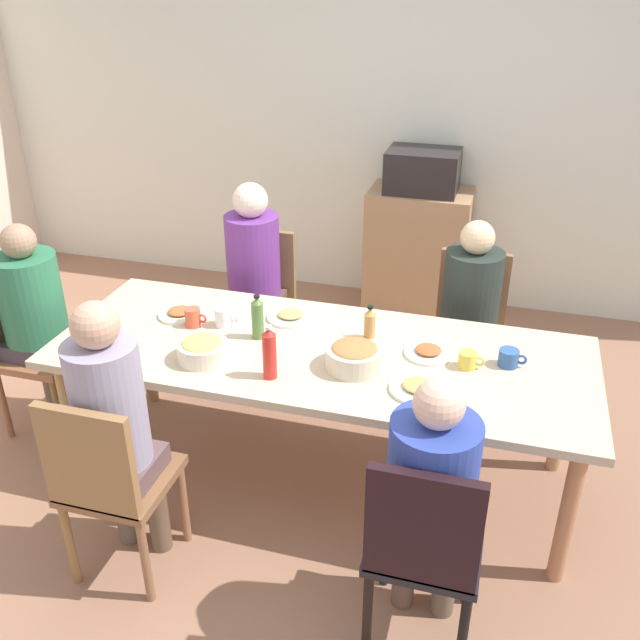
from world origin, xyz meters
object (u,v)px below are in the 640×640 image
Objects in this scene: person_2 at (431,489)px; bowl_0 at (354,356)px; bottle_2 at (369,332)px; bowl_1 at (202,349)px; microwave at (423,171)px; plate_0 at (418,388)px; cup_3 at (468,360)px; person_0 at (253,268)px; cup_1 at (193,317)px; plate_1 at (428,352)px; side_cabinet at (417,252)px; plate_2 at (180,313)px; bottle_0 at (269,353)px; chair_0 at (260,297)px; chair_4 at (109,479)px; cup_2 at (224,317)px; person_1 at (470,303)px; dining_table at (320,361)px; person_3 at (35,311)px; bottle_1 at (258,318)px; person_4 at (113,420)px; cup_0 at (509,358)px; chair_2 at (424,544)px; chair_3 at (27,341)px; plate_3 at (291,316)px.

person_2 is 4.51× the size of bowl_0.
bowl_0 is 1.01× the size of bottle_2.
bowl_1 is 0.47× the size of microwave.
cup_3 is (0.18, 0.24, 0.02)m from plate_0.
person_0 is 1.47m from cup_3.
person_0 reaches higher than cup_1.
person_0 is 1.95m from person_2.
plate_1 is 1.92m from side_cabinet.
bottle_0 reaches higher than plate_2.
chair_0 is at bearing 147.26° from cup_3.
chair_0 is 4.19× the size of plate_1.
cup_1 is (-0.04, -0.80, 0.26)m from chair_0.
chair_4 is 7.65× the size of cup_2.
plate_0 is at bearing -97.74° from person_1.
person_0 is at bearing 129.16° from dining_table.
bottle_1 is at bearing 1.14° from person_3.
bottle_2 reaches higher than bowl_0.
chair_0 and chair_4 have the same top height.
cup_1 is (-0.84, 0.16, -0.01)m from bowl_0.
bowl_0 is 0.52× the size of microwave.
person_1 is at bearing 82.26° from plate_0.
cup_3 is (0.48, 0.14, -0.02)m from bowl_0.
plate_0 is at bearing 6.26° from bottle_0.
plate_1 is (1.10, 0.93, 0.23)m from chair_4.
cup_2 is 0.22m from bottle_1.
bowl_1 is 0.74m from bottle_2.
person_4 reaches higher than chair_0.
microwave reaches higher than bowl_1.
cup_2 reaches higher than cup_0.
chair_2 is 0.77× the size of person_3.
bowl_1 is 1.97× the size of cup_3.
plate_0 is at bearing -15.44° from plate_2.
cup_1 reaches higher than cup_0.
plate_0 is (1.10, -1.06, 0.23)m from chair_0.
bottle_0 is 2.27m from microwave.
person_1 reaches higher than cup_0.
cup_1 is 0.45× the size of bottle_0.
chair_2 is 4.08× the size of bottle_1.
side_cabinet reaches higher than plate_0.
chair_4 is at bearing -90.00° from person_4.
chair_4 is 1.12m from bowl_0.
bottle_2 is at bearing -6.94° from plate_2.
chair_3 is 3.63× the size of bottle_2.
person_0 reaches higher than microwave.
chair_2 reaches higher than cup_2.
person_4 is (1.00, -0.75, 0.22)m from chair_3.
plate_3 is at bearing 146.47° from plate_0.
person_0 reaches higher than cup_0.
dining_table is 1.52m from person_3.
dining_table is at bearing -4.47° from bottle_1.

